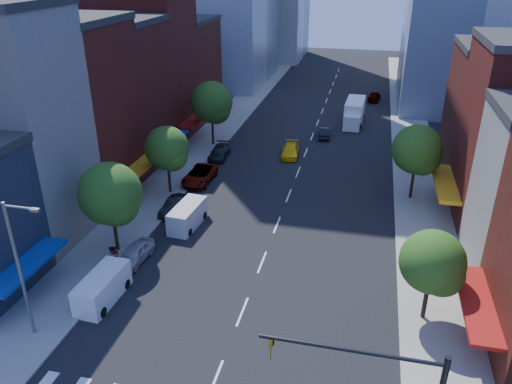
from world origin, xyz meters
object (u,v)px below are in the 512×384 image
(parked_car_third, at_px, (200,175))
(pedestrian_far, at_px, (112,258))
(traffic_car_oncoming, at_px, (324,132))
(cargo_van_near, at_px, (102,289))
(parked_car_rear, at_px, (219,152))
(taxi, at_px, (290,151))
(pedestrian_near, at_px, (116,256))
(parked_car_second, at_px, (175,205))
(cargo_van_far, at_px, (187,216))
(traffic_car_far, at_px, (374,96))
(parked_car_front, at_px, (135,253))
(box_truck, at_px, (354,113))

(parked_car_third, xyz_separation_m, pedestrian_far, (-1.00, -16.74, 0.33))
(parked_car_third, relative_size, traffic_car_oncoming, 1.39)
(parked_car_third, distance_m, cargo_van_near, 20.15)
(parked_car_rear, bearing_deg, pedestrian_far, -95.60)
(taxi, bearing_deg, pedestrian_near, -114.06)
(parked_car_rear, distance_m, cargo_van_near, 27.05)
(cargo_van_near, bearing_deg, pedestrian_far, 108.57)
(parked_car_second, bearing_deg, taxi, 70.27)
(cargo_van_near, relative_size, pedestrian_near, 2.98)
(cargo_van_far, bearing_deg, traffic_car_far, 76.44)
(traffic_car_oncoming, bearing_deg, pedestrian_far, 64.68)
(parked_car_rear, relative_size, traffic_car_oncoming, 1.19)
(parked_car_third, distance_m, traffic_car_far, 40.30)
(cargo_van_far, relative_size, pedestrian_far, 2.50)
(traffic_car_far, relative_size, pedestrian_far, 2.25)
(parked_car_third, xyz_separation_m, traffic_car_oncoming, (11.00, 16.90, -0.11))
(parked_car_third, relative_size, parked_car_rear, 1.17)
(cargo_van_far, bearing_deg, taxi, 76.96)
(parked_car_third, distance_m, pedestrian_far, 16.77)
(parked_car_third, height_order, pedestrian_far, pedestrian_far)
(cargo_van_near, distance_m, traffic_car_oncoming, 38.66)
(taxi, xyz_separation_m, traffic_car_oncoming, (3.14, 7.51, -0.01))
(parked_car_front, xyz_separation_m, cargo_van_far, (1.99, 6.03, 0.28))
(parked_car_rear, xyz_separation_m, box_truck, (14.38, 16.71, 0.82))
(box_truck, bearing_deg, parked_car_third, -119.16)
(parked_car_front, xyz_separation_m, traffic_car_far, (16.94, 51.71, 0.04))
(parked_car_third, bearing_deg, taxi, 50.87)
(traffic_car_oncoming, relative_size, pedestrian_near, 2.49)
(parked_car_third, bearing_deg, traffic_car_oncoming, 57.74)
(cargo_van_near, distance_m, box_truck, 46.06)
(parked_car_front, xyz_separation_m, taxi, (7.86, 24.53, -0.03))
(cargo_van_far, height_order, traffic_car_oncoming, cargo_van_far)
(parked_car_second, distance_m, taxi, 18.09)
(taxi, relative_size, traffic_car_oncoming, 1.15)
(box_truck, bearing_deg, cargo_van_near, -106.01)
(parked_car_rear, distance_m, pedestrian_near, 23.07)
(box_truck, bearing_deg, traffic_car_far, 81.05)
(cargo_van_near, bearing_deg, pedestrian_near, 106.30)
(box_truck, bearing_deg, pedestrian_far, -108.68)
(parked_car_rear, xyz_separation_m, pedestrian_far, (-1.00, -23.63, 0.41))
(parked_car_front, height_order, box_truck, box_truck)
(parked_car_third, relative_size, traffic_car_far, 1.29)
(parked_car_front, relative_size, box_truck, 0.51)
(traffic_car_far, xyz_separation_m, pedestrian_near, (-17.94, -52.72, 0.22))
(pedestrian_far, bearing_deg, box_truck, 175.70)
(parked_car_front, xyz_separation_m, pedestrian_far, (-1.00, -1.60, 0.41))
(parked_car_second, bearing_deg, traffic_car_far, 74.74)
(pedestrian_near, bearing_deg, traffic_car_oncoming, -31.65)
(parked_car_second, xyz_separation_m, box_truck, (14.38, 30.51, 0.83))
(taxi, bearing_deg, cargo_van_far, -112.53)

